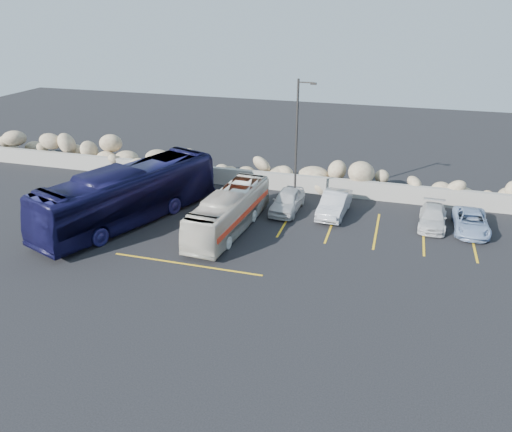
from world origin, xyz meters
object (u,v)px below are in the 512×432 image
(tour_coach, at_px, (129,195))
(car_a, at_px, (287,201))
(car_c, at_px, (433,217))
(vintage_bus, at_px, (229,211))
(lamppost, at_px, (297,140))
(car_b, at_px, (334,204))
(car_d, at_px, (471,222))

(tour_coach, height_order, car_a, tour_coach)
(car_a, xyz_separation_m, car_c, (8.71, 0.20, -0.14))
(car_a, bearing_deg, vintage_bus, -122.04)
(tour_coach, bearing_deg, vintage_bus, 24.46)
(vintage_bus, height_order, car_c, vintage_bus)
(lamppost, relative_size, tour_coach, 0.66)
(lamppost, xyz_separation_m, car_a, (-0.29, -1.06, -3.61))
(lamppost, xyz_separation_m, vintage_bus, (-2.83, -4.83, -3.13))
(car_b, distance_m, car_c, 5.79)
(vintage_bus, relative_size, car_d, 2.09)
(car_d, bearing_deg, tour_coach, -167.74)
(lamppost, distance_m, vintage_bus, 6.41)
(vintage_bus, xyz_separation_m, tour_coach, (-6.10, -0.45, 0.52))
(car_a, bearing_deg, lamppost, 76.49)
(car_b, height_order, car_c, car_b)
(car_a, distance_m, car_c, 8.71)
(tour_coach, distance_m, car_a, 9.66)
(vintage_bus, distance_m, car_d, 13.88)
(lamppost, xyz_separation_m, car_c, (8.41, -0.87, -3.75))
(car_b, height_order, car_d, car_b)
(car_d, bearing_deg, car_c, 176.18)
(car_d, bearing_deg, car_a, -179.82)
(vintage_bus, height_order, car_b, vintage_bus)
(car_b, relative_size, car_d, 1.05)
(vintage_bus, distance_m, tour_coach, 6.14)
(tour_coach, relative_size, car_a, 3.03)
(vintage_bus, bearing_deg, car_b, 40.39)
(vintage_bus, relative_size, car_c, 2.24)
(car_b, bearing_deg, vintage_bus, -139.66)
(lamppost, height_order, vintage_bus, lamppost)
(vintage_bus, distance_m, car_a, 4.56)
(lamppost, relative_size, car_d, 2.00)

